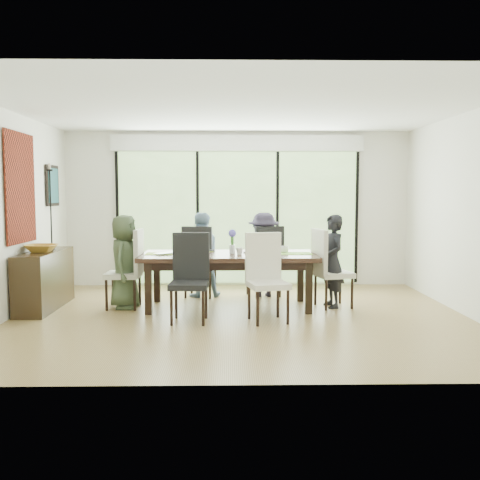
{
  "coord_description": "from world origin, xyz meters",
  "views": [
    {
      "loc": [
        -0.14,
        -6.91,
        1.63
      ],
      "look_at": [
        0.0,
        0.25,
        1.0
      ],
      "focal_mm": 40.0,
      "sensor_mm": 36.0,
      "label": 1
    }
  ],
  "objects_px": {
    "laptop": "(168,254)",
    "bowl": "(41,248)",
    "chair_far_left": "(200,261)",
    "chair_near_left": "(189,278)",
    "cup_c": "(284,249)",
    "person_far_left": "(200,255)",
    "table_top": "(229,256)",
    "chair_far_right": "(264,261)",
    "person_left_end": "(124,262)",
    "person_far_right": "(264,255)",
    "cup_b": "(239,251)",
    "chair_left_end": "(123,268)",
    "sideboard": "(45,280)",
    "person_right_end": "(332,261)",
    "vase": "(232,249)",
    "cup_a": "(180,249)",
    "chair_right_end": "(334,268)",
    "chair_near_right": "(268,278)"
  },
  "relations": [
    {
      "from": "laptop",
      "to": "bowl",
      "type": "distance_m",
      "value": 1.76
    },
    {
      "from": "chair_far_left",
      "to": "chair_near_left",
      "type": "height_order",
      "value": "same"
    },
    {
      "from": "cup_c",
      "to": "person_far_left",
      "type": "bearing_deg",
      "value": 149.72
    },
    {
      "from": "table_top",
      "to": "cup_c",
      "type": "height_order",
      "value": "cup_c"
    },
    {
      "from": "chair_far_right",
      "to": "cup_c",
      "type": "relative_size",
      "value": 8.87
    },
    {
      "from": "person_left_end",
      "to": "person_far_right",
      "type": "distance_m",
      "value": 2.19
    },
    {
      "from": "cup_c",
      "to": "chair_far_right",
      "type": "bearing_deg",
      "value": 108.43
    },
    {
      "from": "laptop",
      "to": "cup_b",
      "type": "distance_m",
      "value": 1.0
    },
    {
      "from": "chair_left_end",
      "to": "chair_far_right",
      "type": "relative_size",
      "value": 1.0
    },
    {
      "from": "chair_left_end",
      "to": "sideboard",
      "type": "height_order",
      "value": "chair_left_end"
    },
    {
      "from": "person_left_end",
      "to": "laptop",
      "type": "relative_size",
      "value": 3.91
    },
    {
      "from": "chair_near_left",
      "to": "bowl",
      "type": "distance_m",
      "value": 2.26
    },
    {
      "from": "person_right_end",
      "to": "laptop",
      "type": "xyz_separation_m",
      "value": [
        -2.33,
        -0.1,
        0.12
      ]
    },
    {
      "from": "chair_far_left",
      "to": "cup_c",
      "type": "xyz_separation_m",
      "value": [
        1.25,
        -0.75,
        0.26
      ]
    },
    {
      "from": "vase",
      "to": "chair_near_left",
      "type": "bearing_deg",
      "value": -120.87
    },
    {
      "from": "cup_a",
      "to": "sideboard",
      "type": "relative_size",
      "value": 0.09
    },
    {
      "from": "chair_near_left",
      "to": "person_left_end",
      "type": "relative_size",
      "value": 0.85
    },
    {
      "from": "table_top",
      "to": "chair_far_left",
      "type": "distance_m",
      "value": 0.98
    },
    {
      "from": "laptop",
      "to": "sideboard",
      "type": "height_order",
      "value": "sideboard"
    },
    {
      "from": "person_far_left",
      "to": "cup_b",
      "type": "height_order",
      "value": "person_far_left"
    },
    {
      "from": "chair_far_right",
      "to": "cup_b",
      "type": "relative_size",
      "value": 11.0
    },
    {
      "from": "cup_c",
      "to": "bowl",
      "type": "distance_m",
      "value": 3.41
    },
    {
      "from": "table_top",
      "to": "vase",
      "type": "bearing_deg",
      "value": 45.0
    },
    {
      "from": "chair_left_end",
      "to": "chair_right_end",
      "type": "bearing_deg",
      "value": 90.89
    },
    {
      "from": "chair_near_left",
      "to": "cup_a",
      "type": "height_order",
      "value": "chair_near_left"
    },
    {
      "from": "vase",
      "to": "chair_far_right",
      "type": "bearing_deg",
      "value": 57.99
    },
    {
      "from": "table_top",
      "to": "chair_near_right",
      "type": "distance_m",
      "value": 1.02
    },
    {
      "from": "person_left_end",
      "to": "person_far_left",
      "type": "xyz_separation_m",
      "value": [
        1.03,
        0.83,
        0.0
      ]
    },
    {
      "from": "sideboard",
      "to": "person_far_right",
      "type": "bearing_deg",
      "value": 14.86
    },
    {
      "from": "chair_far_left",
      "to": "chair_near_right",
      "type": "xyz_separation_m",
      "value": [
        0.95,
        -1.72,
        0.0
      ]
    },
    {
      "from": "chair_left_end",
      "to": "cup_a",
      "type": "distance_m",
      "value": 0.85
    },
    {
      "from": "chair_far_left",
      "to": "vase",
      "type": "distance_m",
      "value": 0.98
    },
    {
      "from": "chair_far_left",
      "to": "person_far_right",
      "type": "height_order",
      "value": "person_far_right"
    },
    {
      "from": "chair_far_right",
      "to": "chair_near_left",
      "type": "distance_m",
      "value": 2.02
    },
    {
      "from": "sideboard",
      "to": "chair_near_right",
      "type": "bearing_deg",
      "value": -15.51
    },
    {
      "from": "cup_c",
      "to": "vase",
      "type": "bearing_deg",
      "value": -176.19
    },
    {
      "from": "table_top",
      "to": "sideboard",
      "type": "bearing_deg",
      "value": -179.83
    },
    {
      "from": "vase",
      "to": "person_far_left",
      "type": "bearing_deg",
      "value": 122.66
    },
    {
      "from": "chair_far_left",
      "to": "person_far_right",
      "type": "bearing_deg",
      "value": -170.76
    },
    {
      "from": "table_top",
      "to": "chair_left_end",
      "type": "xyz_separation_m",
      "value": [
        -1.5,
        0.0,
        -0.17
      ]
    },
    {
      "from": "person_far_left",
      "to": "bowl",
      "type": "distance_m",
      "value": 2.36
    },
    {
      "from": "chair_near_right",
      "to": "person_far_left",
      "type": "bearing_deg",
      "value": 105.8
    },
    {
      "from": "chair_right_end",
      "to": "person_right_end",
      "type": "height_order",
      "value": "person_right_end"
    },
    {
      "from": "laptop",
      "to": "table_top",
      "type": "bearing_deg",
      "value": -39.94
    },
    {
      "from": "chair_near_left",
      "to": "person_right_end",
      "type": "height_order",
      "value": "person_right_end"
    },
    {
      "from": "person_left_end",
      "to": "table_top",
      "type": "bearing_deg",
      "value": -84.05
    },
    {
      "from": "laptop",
      "to": "bowl",
      "type": "height_order",
      "value": "bowl"
    },
    {
      "from": "chair_right_end",
      "to": "cup_a",
      "type": "height_order",
      "value": "chair_right_end"
    },
    {
      "from": "chair_right_end",
      "to": "person_far_left",
      "type": "relative_size",
      "value": 0.85
    },
    {
      "from": "table_top",
      "to": "person_right_end",
      "type": "bearing_deg",
      "value": 0.0
    }
  ]
}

